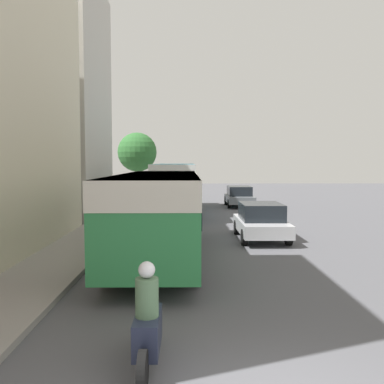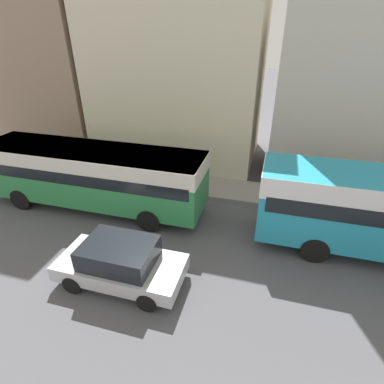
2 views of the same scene
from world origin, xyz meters
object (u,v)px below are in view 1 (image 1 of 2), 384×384
(bus_lead, at_px, (159,203))
(car_crossing, at_px, (261,221))
(pedestrian_near_curb, at_px, (105,201))
(motorcycle_behind_lead, at_px, (148,327))
(bus_following, at_px, (175,181))
(car_far_curb, at_px, (239,196))

(bus_lead, xyz_separation_m, car_crossing, (4.05, 3.42, -1.07))
(car_crossing, relative_size, pedestrian_near_curb, 2.52)
(motorcycle_behind_lead, height_order, pedestrian_near_curb, pedestrian_near_curb)
(bus_lead, relative_size, car_crossing, 2.50)
(bus_following, xyz_separation_m, car_far_curb, (4.57, 3.70, -1.25))
(bus_lead, distance_m, car_far_curb, 17.47)
(car_crossing, height_order, car_far_curb, car_crossing)
(bus_lead, bearing_deg, pedestrian_near_curb, 110.20)
(bus_lead, distance_m, car_crossing, 5.41)
(bus_following, distance_m, motorcycle_behind_lead, 20.96)
(motorcycle_behind_lead, height_order, car_crossing, motorcycle_behind_lead)
(car_crossing, distance_m, car_far_curb, 13.37)
(motorcycle_behind_lead, relative_size, car_crossing, 0.54)
(bus_lead, relative_size, motorcycle_behind_lead, 4.60)
(pedestrian_near_curb, bearing_deg, motorcycle_behind_lead, -77.14)
(bus_following, height_order, pedestrian_near_curb, bus_following)
(motorcycle_behind_lead, bearing_deg, bus_lead, 92.53)
(car_far_curb, bearing_deg, motorcycle_behind_lead, -100.13)
(pedestrian_near_curb, bearing_deg, bus_lead, -69.80)
(motorcycle_behind_lead, bearing_deg, car_crossing, 71.80)
(bus_lead, height_order, pedestrian_near_curb, bus_lead)
(car_far_curb, bearing_deg, bus_following, -141.01)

